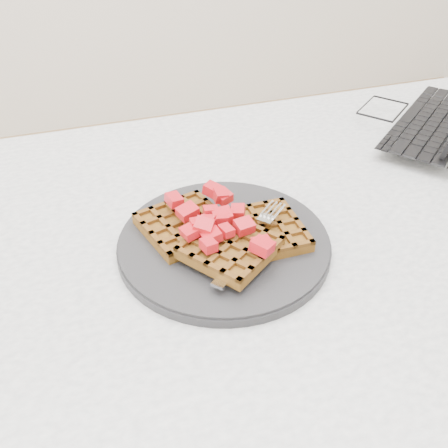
% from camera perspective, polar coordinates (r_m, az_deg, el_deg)
% --- Properties ---
extents(table, '(1.20, 0.80, 0.75)m').
position_cam_1_polar(table, '(0.81, 8.67, -5.86)').
color(table, white).
rests_on(table, ground).
extents(plate, '(0.29, 0.29, 0.02)m').
position_cam_1_polar(plate, '(0.67, 0.00, -2.17)').
color(plate, black).
rests_on(plate, table).
extents(waffles, '(0.21, 0.21, 0.03)m').
position_cam_1_polar(waffles, '(0.66, 0.12, -1.07)').
color(waffles, brown).
rests_on(waffles, plate).
extents(strawberry_pile, '(0.15, 0.15, 0.02)m').
position_cam_1_polar(strawberry_pile, '(0.64, 0.00, 0.99)').
color(strawberry_pile, '#AA0915').
rests_on(strawberry_pile, waffles).
extents(fork, '(0.15, 0.14, 0.02)m').
position_cam_1_polar(fork, '(0.65, 3.49, -2.24)').
color(fork, silver).
rests_on(fork, plate).
extents(laptop, '(0.39, 0.38, 0.22)m').
position_cam_1_polar(laptop, '(1.03, 22.19, 11.75)').
color(laptop, black).
rests_on(laptop, table).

